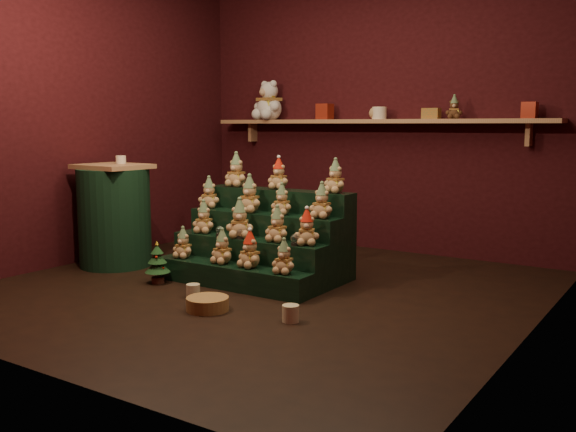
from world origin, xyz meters
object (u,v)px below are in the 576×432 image
Objects in this scene: mug_right at (291,313)px; riser_tier_front at (231,276)px; snow_globe_b at (240,234)px; snow_globe_c at (295,240)px; side_table at (114,216)px; mug_left at (193,291)px; wicker_basket at (208,304)px; white_bear at (269,95)px; brown_bear at (454,107)px; snow_globe_a at (220,231)px; mini_christmas_tree at (157,263)px.

riser_tier_front is at bearing 151.01° from mug_right.
riser_tier_front is at bearing -79.65° from snow_globe_b.
snow_globe_c is 1.87m from side_table.
riser_tier_front is 0.35m from snow_globe_b.
mug_left reaches higher than wicker_basket.
snow_globe_b is at bearing -46.40° from white_bear.
snow_globe_b is 0.39× the size of brown_bear.
white_bear is (-0.95, 1.77, 1.18)m from snow_globe_b.
snow_globe_b is (0.21, 0.00, -0.00)m from snow_globe_a.
wicker_basket is at bearing -107.97° from snow_globe_c.
riser_tier_front is 2.63m from white_bear.
snow_globe_c is (0.52, 0.00, 0.01)m from snow_globe_b.
white_bear reaches higher than snow_globe_a.
riser_tier_front is 0.62m from mini_christmas_tree.
mug_right is at bearing -59.44° from snow_globe_c.
brown_bear is (1.11, 1.77, 1.02)m from snow_globe_b.
mug_left is 2.93m from white_bear.
side_table is at bearing -175.64° from snow_globe_b.
snow_globe_b is at bearing -139.54° from brown_bear.
snow_globe_b is at bearing 144.49° from mug_right.
white_bear is at bearing 80.70° from side_table.
snow_globe_c reaches higher than snow_globe_b.
white_bear is at bearing 100.49° from mini_christmas_tree.
riser_tier_front reaches higher than mug_left.
snow_globe_c is 2.12m from brown_bear.
riser_tier_front is at bearing 113.52° from wicker_basket.
mug_left is 0.36m from wicker_basket.
riser_tier_front is at bearing -162.00° from snow_globe_c.
wicker_basket is (0.83, -0.37, -0.12)m from mini_christmas_tree.
white_bear reaches higher than mug_left.
mug_right is 2.78m from brown_bear.
side_table is (-1.37, 0.06, 0.36)m from riser_tier_front.
white_bear reaches higher than mini_christmas_tree.
snow_globe_b is at bearing 100.35° from riser_tier_front.
side_table reaches higher than riser_tier_front.
side_table is 0.88m from mini_christmas_tree.
snow_globe_a reaches higher than mug_left.
mug_left is at bearing 147.58° from wicker_basket.
brown_bear is (2.06, -0.00, -0.16)m from white_bear.
white_bear reaches higher than snow_globe_b.
white_bear reaches higher than wicker_basket.
snow_globe_a is 0.97× the size of snow_globe_c.
snow_globe_b is at bearing 87.95° from mug_left.
mug_left is 0.49× the size of brown_bear.
snow_globe_b is 2.33m from white_bear.
mug_left is at bearing -92.05° from snow_globe_b.
mug_right is at bearing -28.99° from riser_tier_front.
mini_christmas_tree is at bearing 161.88° from mug_left.
wicker_basket is 3.19m from white_bear.
side_table is 8.29× the size of mug_right.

